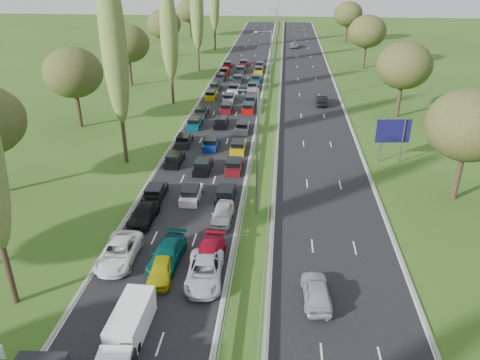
% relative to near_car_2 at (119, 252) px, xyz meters
% --- Properties ---
extents(ground, '(260.00, 260.00, 0.00)m').
position_rel_near_car_2_xyz_m(ground, '(10.37, 45.52, -0.82)').
color(ground, '#2F5219').
rests_on(ground, ground).
extents(near_carriageway, '(10.50, 215.00, 0.04)m').
position_rel_near_car_2_xyz_m(near_carriageway, '(3.62, 48.02, -0.82)').
color(near_carriageway, black).
rests_on(near_carriageway, ground).
extents(far_carriageway, '(10.50, 215.00, 0.04)m').
position_rel_near_car_2_xyz_m(far_carriageway, '(17.12, 48.02, -0.82)').
color(far_carriageway, black).
rests_on(far_carriageway, ground).
extents(central_reservation, '(2.36, 215.00, 0.32)m').
position_rel_near_car_2_xyz_m(central_reservation, '(10.37, 48.02, -0.27)').
color(central_reservation, gray).
rests_on(central_reservation, ground).
extents(lamp_columns, '(0.18, 140.18, 12.00)m').
position_rel_near_car_2_xyz_m(lamp_columns, '(10.37, 43.52, 5.18)').
color(lamp_columns, gray).
rests_on(lamp_columns, ground).
extents(poplar_row, '(2.80, 127.80, 22.44)m').
position_rel_near_car_2_xyz_m(poplar_row, '(-5.63, 33.68, 11.56)').
color(poplar_row, '#2D2116').
rests_on(poplar_row, ground).
extents(woodland_left, '(8.00, 166.00, 11.10)m').
position_rel_near_car_2_xyz_m(woodland_left, '(-16.13, 28.14, 6.86)').
color(woodland_left, '#2D2116').
rests_on(woodland_left, ground).
extents(woodland_right, '(8.00, 153.00, 11.10)m').
position_rel_near_car_2_xyz_m(woodland_right, '(29.87, 32.18, 6.86)').
color(woodland_right, '#2D2116').
rests_on(woodland_right, ground).
extents(traffic_queue_fill, '(9.01, 68.41, 0.80)m').
position_rel_near_car_2_xyz_m(traffic_queue_fill, '(3.64, 42.97, -0.38)').
color(traffic_queue_fill, black).
rests_on(traffic_queue_fill, ground).
extents(near_car_2, '(2.78, 5.82, 1.60)m').
position_rel_near_car_2_xyz_m(near_car_2, '(0.00, 0.00, 0.00)').
color(near_car_2, white).
rests_on(near_car_2, near_carriageway).
extents(near_car_3, '(2.22, 5.01, 1.43)m').
position_rel_near_car_2_xyz_m(near_car_3, '(0.24, 6.25, -0.09)').
color(near_car_3, black).
rests_on(near_car_3, near_carriageway).
extents(near_car_7, '(2.51, 5.47, 1.55)m').
position_rel_near_car_2_xyz_m(near_car_7, '(3.85, 0.14, -0.03)').
color(near_car_7, '#044445').
rests_on(near_car_7, near_carriageway).
extents(near_car_8, '(1.99, 4.36, 1.45)m').
position_rel_near_car_2_xyz_m(near_car_8, '(3.87, -1.90, -0.08)').
color(near_car_8, '#AEA90B').
rests_on(near_car_8, near_carriageway).
extents(near_car_10, '(2.94, 5.78, 1.56)m').
position_rel_near_car_2_xyz_m(near_car_10, '(7.15, -1.89, -0.02)').
color(near_car_10, silver).
rests_on(near_car_10, near_carriageway).
extents(near_car_11, '(2.55, 5.41, 1.52)m').
position_rel_near_car_2_xyz_m(near_car_11, '(7.07, 0.27, -0.04)').
color(near_car_11, '#A40A22').
rests_on(near_car_11, near_carriageway).
extents(near_car_12, '(1.96, 4.51, 1.52)m').
position_rel_near_car_2_xyz_m(near_car_12, '(7.36, 6.93, -0.04)').
color(near_car_12, silver).
rests_on(near_car_12, near_carriageway).
extents(far_car_0, '(2.15, 4.77, 1.59)m').
position_rel_near_car_2_xyz_m(far_car_0, '(15.28, -3.41, -0.01)').
color(far_car_0, '#A1A4AA').
rests_on(far_car_0, far_carriageway).
extents(far_car_1, '(1.72, 4.83, 1.59)m').
position_rel_near_car_2_xyz_m(far_car_1, '(18.83, 45.82, -0.01)').
color(far_car_1, black).
rests_on(far_car_1, far_carriageway).
extents(far_car_2, '(2.62, 5.29, 1.44)m').
position_rel_near_car_2_xyz_m(far_car_2, '(15.23, 100.51, -0.08)').
color(far_car_2, gray).
rests_on(far_car_2, far_carriageway).
extents(white_van_rear, '(1.91, 4.87, 1.96)m').
position_rel_near_car_2_xyz_m(white_van_rear, '(3.38, -7.43, 0.18)').
color(white_van_rear, white).
rests_on(white_van_rear, near_carriageway).
extents(direction_sign, '(3.98, 0.56, 5.20)m').
position_rel_near_car_2_xyz_m(direction_sign, '(25.27, 22.52, 2.75)').
color(direction_sign, gray).
rests_on(direction_sign, ground).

